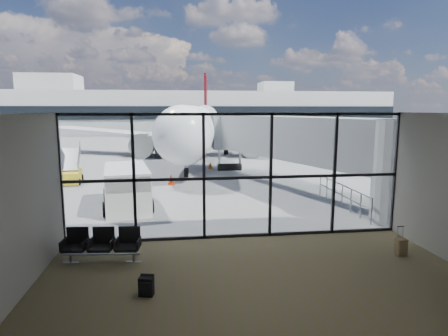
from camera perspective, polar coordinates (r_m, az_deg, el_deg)
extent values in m
plane|color=slate|center=(53.13, -5.07, 3.91)|extent=(220.00, 220.00, 0.00)
cube|color=#6A6443|center=(10.24, 5.88, -17.81)|extent=(12.00, 8.00, 0.01)
cube|color=silver|center=(9.15, 6.34, 8.23)|extent=(12.00, 8.00, 0.02)
cube|color=#B7B7B2|center=(5.84, 15.60, -15.17)|extent=(12.00, 0.02, 4.50)
cube|color=#B7B7B2|center=(9.96, -29.97, -5.96)|extent=(0.02, 8.00, 4.50)
cube|color=white|center=(13.28, 2.08, -1.29)|extent=(12.00, 0.04, 4.50)
cube|color=black|center=(13.84, 2.03, -10.25)|extent=(12.00, 0.12, 0.10)
cube|color=black|center=(13.29, 2.08, -1.50)|extent=(12.00, 0.12, 0.10)
cube|color=black|center=(13.07, 2.14, 8.20)|extent=(12.00, 0.12, 0.10)
cube|color=black|center=(13.65, -23.62, -1.76)|extent=(0.10, 0.12, 4.50)
cube|color=black|center=(13.18, -13.55, -1.61)|extent=(0.10, 0.12, 4.50)
cube|color=black|center=(13.14, -3.09, -1.41)|extent=(0.10, 0.12, 4.50)
cube|color=black|center=(13.53, 7.11, -1.17)|extent=(0.10, 0.12, 4.50)
cube|color=black|center=(14.31, 16.45, -0.91)|extent=(0.10, 0.12, 4.50)
cube|color=black|center=(15.44, 24.63, -0.66)|extent=(0.10, 0.12, 4.50)
cylinder|color=#979A9C|center=(16.94, 26.26, -0.51)|extent=(2.80, 2.80, 4.20)
cube|color=#979A9C|center=(22.00, 10.41, 4.59)|extent=(7.45, 14.81, 2.40)
cube|color=#979A9C|center=(28.23, 0.88, 5.66)|extent=(2.60, 2.20, 2.60)
cylinder|color=gray|center=(28.32, -0.73, 1.40)|extent=(0.20, 0.20, 1.80)
cylinder|color=gray|center=(28.55, 2.46, 1.46)|extent=(0.20, 0.20, 1.80)
cylinder|color=black|center=(28.52, 0.86, 0.14)|extent=(1.80, 0.56, 0.56)
cylinder|color=gray|center=(16.25, 21.54, -6.16)|extent=(0.06, 0.06, 1.10)
cylinder|color=gray|center=(17.02, 20.08, -5.41)|extent=(0.06, 0.06, 1.10)
cylinder|color=gray|center=(17.79, 18.75, -4.73)|extent=(0.06, 0.06, 1.10)
cylinder|color=gray|center=(18.58, 17.53, -4.10)|extent=(0.06, 0.06, 1.10)
cylinder|color=gray|center=(19.38, 16.42, -3.52)|extent=(0.06, 0.06, 1.10)
cylinder|color=gray|center=(20.19, 15.39, -2.99)|extent=(0.06, 0.06, 1.10)
cylinder|color=gray|center=(21.00, 14.45, -2.49)|extent=(0.06, 0.06, 1.10)
cylinder|color=gray|center=(18.47, 17.61, -2.50)|extent=(0.06, 5.40, 0.06)
cylinder|color=gray|center=(18.57, 17.54, -3.95)|extent=(0.06, 5.40, 0.06)
cube|color=beige|center=(74.92, -5.83, 8.41)|extent=(80.00, 12.00, 8.00)
cube|color=black|center=(68.83, -5.68, 8.37)|extent=(80.00, 0.20, 2.40)
cube|color=beige|center=(78.45, -24.87, 11.69)|extent=(10.00, 8.00, 3.00)
cube|color=beige|center=(77.68, 7.81, 12.08)|extent=(6.00, 6.00, 2.00)
cylinder|color=#382619|center=(90.36, -27.53, 6.08)|extent=(0.50, 0.50, 3.42)
sphere|color=black|center=(90.33, -27.73, 8.72)|extent=(6.27, 6.27, 6.27)
cylinder|color=#382619|center=(88.51, -23.85, 6.05)|extent=(0.50, 0.50, 2.70)
sphere|color=black|center=(88.45, -23.99, 8.19)|extent=(4.95, 4.95, 4.95)
cylinder|color=#382619|center=(87.01, -20.04, 6.36)|extent=(0.50, 0.50, 3.06)
sphere|color=black|center=(86.96, -20.18, 8.82)|extent=(5.61, 5.61, 5.61)
cylinder|color=#382619|center=(85.90, -16.12, 6.64)|extent=(0.50, 0.50, 3.42)
sphere|color=black|center=(85.86, -16.24, 9.42)|extent=(6.27, 6.27, 6.27)
cube|color=gray|center=(12.20, -18.12, -12.37)|extent=(2.32, 0.31, 0.04)
cube|color=black|center=(12.38, -21.76, -11.27)|extent=(0.71, 0.67, 0.08)
cube|color=black|center=(12.55, -21.37, -9.64)|extent=(0.66, 0.14, 0.58)
cube|color=black|center=(12.13, -18.17, -11.48)|extent=(0.71, 0.67, 0.08)
cube|color=black|center=(12.31, -17.84, -9.81)|extent=(0.66, 0.14, 0.58)
cube|color=black|center=(11.94, -14.44, -11.65)|extent=(0.71, 0.67, 0.08)
cube|color=black|center=(12.12, -14.18, -9.95)|extent=(0.66, 0.14, 0.58)
cylinder|color=gray|center=(12.54, -22.37, -12.66)|extent=(0.06, 0.06, 0.26)
cylinder|color=gray|center=(12.02, -13.62, -13.17)|extent=(0.06, 0.06, 0.26)
cube|color=black|center=(9.95, -11.76, -17.27)|extent=(0.39, 0.29, 0.49)
cube|color=black|center=(9.83, -11.99, -17.60)|extent=(0.30, 0.13, 0.33)
cylinder|color=black|center=(9.94, -11.61, -15.73)|extent=(0.34, 0.16, 0.09)
cube|color=olive|center=(13.38, 25.37, -10.83)|extent=(0.36, 0.23, 0.52)
cube|color=olive|center=(13.29, 25.66, -10.98)|extent=(0.29, 0.05, 0.38)
cylinder|color=gray|center=(13.26, 24.91, -8.97)|extent=(0.02, 0.02, 0.43)
cylinder|color=gray|center=(13.37, 25.59, -8.87)|extent=(0.02, 0.02, 0.43)
cube|color=black|center=(13.25, 25.31, -8.05)|extent=(0.23, 0.04, 0.02)
cylinder|color=black|center=(13.48, 24.72, -11.77)|extent=(0.03, 0.06, 0.06)
cylinder|color=black|center=(13.58, 25.39, -11.65)|extent=(0.03, 0.06, 0.06)
cylinder|color=white|center=(38.27, -3.94, 6.54)|extent=(7.49, 30.53, 3.74)
sphere|color=white|center=(23.20, -6.33, 4.98)|extent=(3.74, 3.74, 3.74)
cone|color=white|center=(55.91, -2.79, 7.60)|extent=(4.46, 6.48, 3.74)
cube|color=black|center=(23.77, -6.20, 6.29)|extent=(2.36, 1.48, 0.51)
cube|color=white|center=(40.77, -16.02, 5.15)|extent=(15.17, 9.55, 1.20)
cylinder|color=black|center=(38.10, -11.93, 3.54)|extent=(2.53, 3.67, 2.12)
cube|color=white|center=(55.64, -6.17, 7.66)|extent=(5.84, 3.54, 0.18)
cube|color=white|center=(39.73, 8.67, 5.31)|extent=(15.53, 6.22, 1.20)
cylinder|color=black|center=(37.42, 4.06, 3.62)|extent=(2.53, 3.67, 2.12)
cube|color=white|center=(55.35, 0.56, 7.70)|extent=(5.69, 2.28, 0.18)
cube|color=#500B12|center=(55.93, -2.81, 11.02)|extent=(0.78, 3.85, 6.06)
cylinder|color=gray|center=(25.45, -5.76, 0.07)|extent=(0.20, 0.20, 1.41)
cylinder|color=black|center=(25.51, -5.75, -0.72)|extent=(0.34, 0.73, 0.71)
cylinder|color=black|center=(39.25, -7.99, 2.76)|extent=(0.57, 1.02, 0.97)
cylinder|color=black|center=(38.89, 0.31, 2.79)|extent=(0.57, 1.02, 0.97)
cube|color=silver|center=(18.31, -14.61, -2.84)|extent=(2.63, 4.69, 1.93)
cube|color=black|center=(16.60, -14.44, -2.16)|extent=(2.00, 1.44, 0.67)
cylinder|color=black|center=(17.03, -17.58, -6.01)|extent=(0.35, 0.70, 0.67)
cylinder|color=black|center=(17.10, -11.08, -5.69)|extent=(0.35, 0.70, 0.67)
cylinder|color=black|center=(19.84, -17.50, -3.91)|extent=(0.35, 0.70, 0.67)
cylinder|color=black|center=(19.90, -11.94, -3.65)|extent=(0.35, 0.70, 0.67)
cube|color=black|center=(37.12, -9.22, 2.43)|extent=(1.50, 2.77, 0.88)
cube|color=black|center=(38.10, -9.04, 3.61)|extent=(1.28, 2.30, 0.91)
cylinder|color=black|center=(36.36, -10.36, 1.85)|extent=(0.22, 0.46, 0.44)
cylinder|color=black|center=(36.20, -8.42, 1.87)|extent=(0.22, 0.46, 0.44)
cylinder|color=black|center=(38.10, -9.96, 2.18)|extent=(0.22, 0.46, 0.44)
cylinder|color=black|center=(37.94, -8.11, 2.20)|extent=(0.22, 0.46, 0.44)
cube|color=gold|center=(25.60, -22.61, -1.23)|extent=(1.74, 2.64, 0.71)
cube|color=gray|center=(26.15, -22.55, 1.23)|extent=(1.50, 2.16, 1.31)
cylinder|color=black|center=(24.88, -24.45, -2.10)|extent=(0.23, 0.41, 0.39)
cylinder|color=black|center=(24.68, -21.21, -1.98)|extent=(0.23, 0.41, 0.39)
cylinder|color=black|center=(26.60, -23.86, -1.39)|extent=(0.23, 0.41, 0.39)
cylinder|color=black|center=(26.41, -20.83, -1.28)|extent=(0.23, 0.41, 0.39)
cube|color=orange|center=(29.31, -2.07, -0.10)|extent=(0.40, 0.40, 0.03)
cone|color=orange|center=(29.27, -2.08, 0.43)|extent=(0.38, 0.38, 0.57)
cube|color=#F53C0C|center=(23.36, -8.05, -2.49)|extent=(0.47, 0.47, 0.03)
cone|color=#F53C0C|center=(23.30, -8.06, -1.72)|extent=(0.45, 0.45, 0.68)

